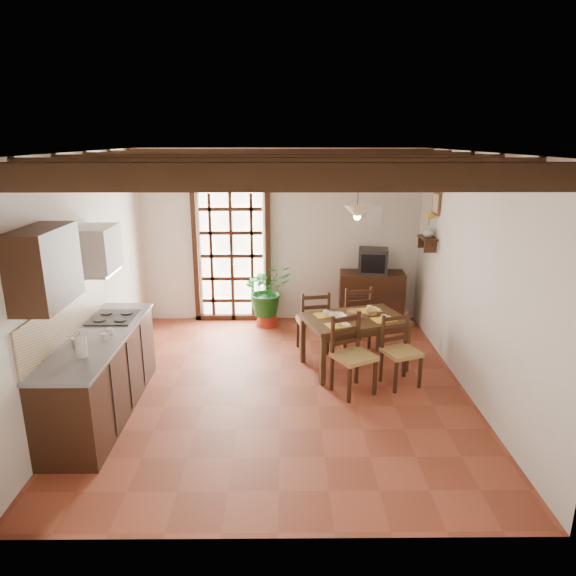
{
  "coord_description": "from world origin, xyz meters",
  "views": [
    {
      "loc": [
        0.05,
        -5.73,
        2.95
      ],
      "look_at": [
        0.1,
        0.4,
        1.15
      ],
      "focal_mm": 32.0,
      "sensor_mm": 36.0,
      "label": 1
    }
  ],
  "objects_px": {
    "dining_table": "(354,324)",
    "chair_near_left": "(353,369)",
    "chair_far_left": "(313,332)",
    "sideboard": "(371,298)",
    "chair_near_right": "(400,364)",
    "crt_tv": "(373,261)",
    "pendant_lamp": "(357,210)",
    "potted_plant": "(267,292)",
    "chair_far_right": "(354,327)",
    "kitchen_counter": "(101,373)"
  },
  "relations": [
    {
      "from": "dining_table",
      "to": "chair_near_left",
      "type": "height_order",
      "value": "chair_near_left"
    },
    {
      "from": "chair_far_left",
      "to": "sideboard",
      "type": "distance_m",
      "value": 1.52
    },
    {
      "from": "dining_table",
      "to": "chair_near_right",
      "type": "height_order",
      "value": "chair_near_right"
    },
    {
      "from": "crt_tv",
      "to": "pendant_lamp",
      "type": "distance_m",
      "value": 1.92
    },
    {
      "from": "chair_near_right",
      "to": "chair_far_left",
      "type": "distance_m",
      "value": 1.46
    },
    {
      "from": "dining_table",
      "to": "potted_plant",
      "type": "height_order",
      "value": "potted_plant"
    },
    {
      "from": "dining_table",
      "to": "potted_plant",
      "type": "relative_size",
      "value": 0.67
    },
    {
      "from": "chair_far_left",
      "to": "pendant_lamp",
      "type": "height_order",
      "value": "pendant_lamp"
    },
    {
      "from": "chair_far_left",
      "to": "chair_near_right",
      "type": "bearing_deg",
      "value": 124.93
    },
    {
      "from": "chair_near_left",
      "to": "chair_far_right",
      "type": "relative_size",
      "value": 1.02
    },
    {
      "from": "dining_table",
      "to": "chair_near_right",
      "type": "relative_size",
      "value": 1.68
    },
    {
      "from": "chair_far_right",
      "to": "kitchen_counter",
      "type": "bearing_deg",
      "value": 18.92
    },
    {
      "from": "dining_table",
      "to": "sideboard",
      "type": "bearing_deg",
      "value": 54.84
    },
    {
      "from": "chair_far_left",
      "to": "chair_far_right",
      "type": "distance_m",
      "value": 0.64
    },
    {
      "from": "pendant_lamp",
      "to": "chair_far_left",
      "type": "bearing_deg",
      "value": 140.55
    },
    {
      "from": "chair_far_right",
      "to": "dining_table",
      "type": "bearing_deg",
      "value": 69.02
    },
    {
      "from": "chair_near_right",
      "to": "dining_table",
      "type": "bearing_deg",
      "value": 112.78
    },
    {
      "from": "dining_table",
      "to": "chair_near_left",
      "type": "xyz_separation_m",
      "value": [
        -0.1,
        -0.72,
        -0.31
      ]
    },
    {
      "from": "dining_table",
      "to": "chair_far_left",
      "type": "bearing_deg",
      "value": 116.25
    },
    {
      "from": "chair_far_right",
      "to": "crt_tv",
      "type": "bearing_deg",
      "value": -126.81
    },
    {
      "from": "sideboard",
      "to": "crt_tv",
      "type": "distance_m",
      "value": 0.63
    },
    {
      "from": "chair_far_right",
      "to": "sideboard",
      "type": "distance_m",
      "value": 1.02
    },
    {
      "from": "potted_plant",
      "to": "chair_near_left",
      "type": "bearing_deg",
      "value": -64.72
    },
    {
      "from": "dining_table",
      "to": "chair_near_right",
      "type": "distance_m",
      "value": 0.8
    },
    {
      "from": "dining_table",
      "to": "chair_near_left",
      "type": "relative_size",
      "value": 1.56
    },
    {
      "from": "chair_near_left",
      "to": "sideboard",
      "type": "relative_size",
      "value": 0.93
    },
    {
      "from": "potted_plant",
      "to": "kitchen_counter",
      "type": "bearing_deg",
      "value": -122.01
    },
    {
      "from": "crt_tv",
      "to": "potted_plant",
      "type": "height_order",
      "value": "potted_plant"
    },
    {
      "from": "chair_near_left",
      "to": "crt_tv",
      "type": "relative_size",
      "value": 1.83
    },
    {
      "from": "chair_near_right",
      "to": "potted_plant",
      "type": "bearing_deg",
      "value": 107.41
    },
    {
      "from": "chair_near_left",
      "to": "chair_near_right",
      "type": "relative_size",
      "value": 1.08
    },
    {
      "from": "crt_tv",
      "to": "kitchen_counter",
      "type": "bearing_deg",
      "value": -131.11
    },
    {
      "from": "dining_table",
      "to": "chair_near_left",
      "type": "distance_m",
      "value": 0.79
    },
    {
      "from": "kitchen_counter",
      "to": "pendant_lamp",
      "type": "bearing_deg",
      "value": 23.56
    },
    {
      "from": "kitchen_counter",
      "to": "pendant_lamp",
      "type": "relative_size",
      "value": 2.66
    },
    {
      "from": "chair_far_right",
      "to": "pendant_lamp",
      "type": "bearing_deg",
      "value": 67.79
    },
    {
      "from": "sideboard",
      "to": "chair_far_right",
      "type": "bearing_deg",
      "value": -109.54
    },
    {
      "from": "chair_far_left",
      "to": "chair_far_right",
      "type": "xyz_separation_m",
      "value": [
        0.61,
        0.2,
        0.0
      ]
    },
    {
      "from": "chair_near_left",
      "to": "chair_far_left",
      "type": "relative_size",
      "value": 1.03
    },
    {
      "from": "crt_tv",
      "to": "potted_plant",
      "type": "distance_m",
      "value": 1.77
    },
    {
      "from": "chair_near_right",
      "to": "crt_tv",
      "type": "height_order",
      "value": "crt_tv"
    },
    {
      "from": "pendant_lamp",
      "to": "sideboard",
      "type": "bearing_deg",
      "value": 72.04
    },
    {
      "from": "dining_table",
      "to": "chair_far_right",
      "type": "relative_size",
      "value": 1.58
    },
    {
      "from": "chair_near_right",
      "to": "kitchen_counter",
      "type": "bearing_deg",
      "value": 169.31
    },
    {
      "from": "kitchen_counter",
      "to": "potted_plant",
      "type": "relative_size",
      "value": 1.02
    },
    {
      "from": "sideboard",
      "to": "crt_tv",
      "type": "relative_size",
      "value": 1.98
    },
    {
      "from": "sideboard",
      "to": "pendant_lamp",
      "type": "bearing_deg",
      "value": -104.0
    },
    {
      "from": "chair_far_right",
      "to": "pendant_lamp",
      "type": "xyz_separation_m",
      "value": [
        -0.1,
        -0.62,
        1.79
      ]
    },
    {
      "from": "chair_near_left",
      "to": "sideboard",
      "type": "bearing_deg",
      "value": 46.14
    },
    {
      "from": "chair_far_left",
      "to": "pendant_lamp",
      "type": "xyz_separation_m",
      "value": [
        0.51,
        -0.42,
        1.79
      ]
    }
  ]
}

